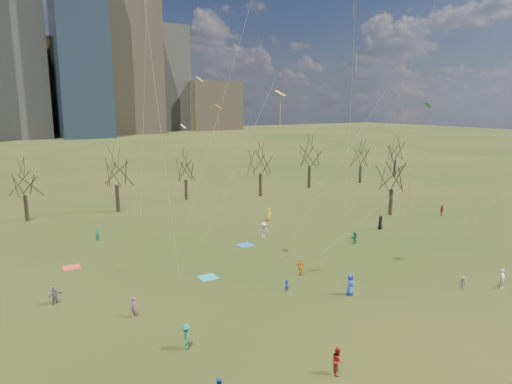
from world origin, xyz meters
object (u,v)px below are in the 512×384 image
blanket_navy (245,245)px  person_4 (301,268)px  person_2 (338,360)px  blanket_crimson (72,267)px  person_0 (350,284)px  blanket_teal (208,277)px  person_1 (502,279)px

blanket_navy → person_4: bearing=-90.8°
person_2 → person_4: size_ratio=1.07×
blanket_crimson → person_4: (17.99, -13.21, 0.78)m
person_4 → blanket_crimson: bearing=9.2°
blanket_crimson → person_0: bearing=-44.7°
blanket_teal → blanket_crimson: size_ratio=1.00×
blanket_teal → person_1: size_ratio=0.92×
person_0 → person_4: 5.68m
blanket_crimson → person_2: 29.00m
person_2 → blanket_crimson: bearing=55.6°
blanket_navy → person_4: 10.77m
blanket_navy → blanket_crimson: 18.31m
person_1 → person_4: (-13.29, 11.30, -0.07)m
blanket_navy → person_2: person_2 is taller
blanket_crimson → person_0: 26.73m
blanket_navy → person_1: size_ratio=0.92×
blanket_navy → person_0: (0.83, -16.33, 0.91)m
person_0 → person_1: size_ratio=1.07×
blanket_teal → person_1: (20.91, -15.30, 0.85)m
blanket_navy → blanket_crimson: (-18.15, 2.47, 0.00)m
person_0 → blanket_teal: bearing=107.2°
person_1 → person_4: bearing=116.9°
blanket_teal → person_2: size_ratio=0.94×
blanket_teal → blanket_crimson: bearing=138.4°
person_1 → blanket_crimson: bearing=119.1°
blanket_crimson → person_4: 22.34m
person_0 → person_1: person_0 is taller
person_2 → person_4: person_2 is taller
blanket_navy → person_4: size_ratio=1.00×
person_0 → blanket_navy: bearing=68.2°
blanket_navy → person_0: size_ratio=0.86×
person_0 → blanket_crimson: bearing=110.6°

